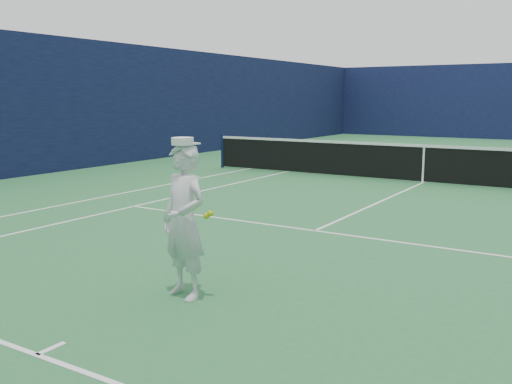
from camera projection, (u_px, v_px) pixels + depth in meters
ground at (423, 183)px, 14.90m from camera, size 80.00×80.00×0.00m
court_markings at (423, 183)px, 14.90m from camera, size 11.03×23.83×0.01m
windscreen_fence at (426, 106)px, 14.57m from camera, size 20.12×36.12×4.00m
tennis_net at (424, 162)px, 14.81m from camera, size 12.88×0.09×1.07m
tennis_player at (184, 221)px, 6.26m from camera, size 0.74×0.61×1.78m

